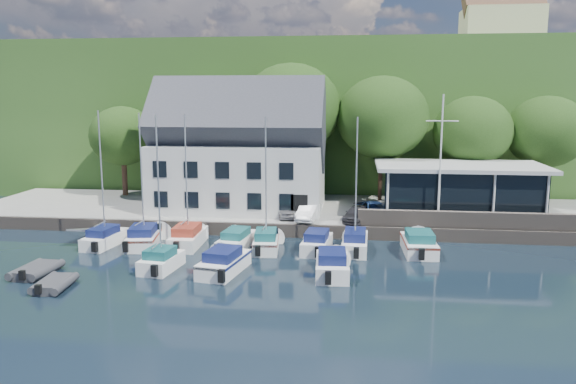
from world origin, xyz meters
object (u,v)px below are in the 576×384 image
Objects in this scene: harbor_building at (239,157)px; dinghy_1 at (54,282)px; car_blue at (375,210)px; boat_r1_3 at (237,238)px; car_dgrey at (356,214)px; boat_r2_3 at (332,262)px; dinghy_0 at (36,269)px; boat_r1_1 at (142,182)px; club_pavilion at (459,190)px; boat_r1_5 at (317,241)px; boat_r1_7 at (419,242)px; car_white at (309,212)px; boat_r1_2 at (186,180)px; car_silver at (286,209)px; flagpole at (440,160)px; boat_r1_6 at (356,185)px; boat_r2_2 at (224,260)px; boat_r2_1 at (159,200)px; boat_r1_0 at (102,186)px; boat_r1_4 at (266,187)px.

harbor_building is 4.79× the size of dinghy_1.
car_blue is 11.45m from boat_r1_3.
car_dgrey reaches higher than boat_r2_3.
dinghy_1 is (-18.00, -15.43, -1.34)m from car_blue.
car_dgrey is 22.06m from dinghy_1.
boat_r1_1 is at bearing 63.64° from dinghy_0.
boat_r1_1 is 3.03× the size of dinghy_1.
boat_r1_3 is at bearing -153.32° from club_pavilion.
boat_r1_7 is at bearing 9.66° from boat_r1_5.
boat_r1_2 is at bearing -141.42° from car_white.
boat_r2_3 is at bearing -28.47° from boat_r1_2.
boat_r2_3 reaches higher than boat_r1_3.
car_silver is 0.40× the size of boat_r1_2.
car_blue is at bearing 36.07° from dinghy_1.
boat_r2_3 is (-5.64, -5.43, 0.01)m from boat_r1_7.
flagpole is 7.65m from boat_r1_6.
boat_r1_5 reaches higher than dinghy_0.
boat_r1_3 is at bearing 139.66° from boat_r2_3.
boat_r1_6 is (9.79, -8.59, -0.79)m from harbor_building.
boat_r2_3 is (6.49, 0.33, 0.01)m from boat_r2_2.
car_dgrey is at bearing -158.49° from club_pavilion.
boat_r2_1 reaches higher than boat_r2_2.
harbor_building is 1.66× the size of boat_r2_1.
boat_r1_6 is (2.58, 0.44, 3.81)m from boat_r1_5.
boat_r2_2 is 11.13m from dinghy_0.
boat_r1_0 is (-14.00, -5.52, 2.66)m from car_white.
car_dgrey is 5.74m from boat_r1_6.
flagpole is 6.91m from boat_r1_7.
car_blue is (5.09, 1.04, 0.06)m from car_white.
boat_r1_4 is 15.10m from dinghy_0.
boat_r2_1 is at bearing 178.35° from boat_r2_3.
boat_r1_4 reaches higher than dinghy_0.
boat_r1_6 is 1.05× the size of boat_r2_1.
boat_r2_2 reaches higher than boat_r1_7.
car_dgrey reaches higher than boat_r2_2.
boat_r1_3 is at bearing 10.77° from boat_r1_0.
car_dgrey reaches higher than boat_r1_7.
boat_r2_2 reaches higher than dinghy_0.
club_pavilion reaches higher than car_white.
car_silver is at bearing 41.31° from boat_r1_2.
harbor_building is 2.56× the size of boat_r1_5.
boat_r1_0 is 0.91× the size of boat_r1_2.
boat_r1_0 is 1.42× the size of boat_r2_3.
boat_r2_3 reaches higher than boat_r1_7.
boat_r1_3 is 12.90m from dinghy_0.
boat_r1_0 reaches higher than club_pavilion.
harbor_building reaches higher than boat_r2_3.
car_white is at bearing -164.35° from club_pavilion.
boat_r1_4 is 6.10m from boat_r1_6.
club_pavilion reaches higher than boat_r1_5.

